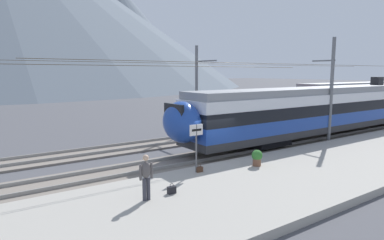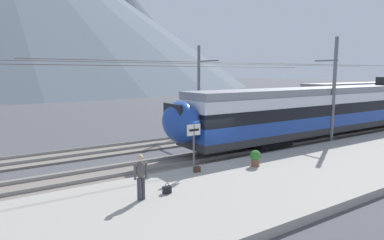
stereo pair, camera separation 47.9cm
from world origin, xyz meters
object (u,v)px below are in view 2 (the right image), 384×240
object	(u,v)px
catenary_mast_mid	(333,89)
handbag_near_sign	(197,169)
platform_sign	(194,137)
catenary_mast_far_side	(200,87)
train_near_platform	(346,107)
potted_plant_platform_edge	(255,157)
passenger_walking	(141,175)
handbag_beside_passenger	(167,190)

from	to	relation	value
catenary_mast_mid	handbag_near_sign	size ratio (longest dim) A/B	103.36
platform_sign	catenary_mast_far_side	bearing A→B (deg)	54.01
catenary_mast_far_side	platform_sign	world-z (taller)	catenary_mast_far_side
train_near_platform	potted_plant_platform_edge	bearing A→B (deg)	-164.89
passenger_walking	catenary_mast_mid	bearing A→B (deg)	11.12
catenary_mast_far_side	passenger_walking	size ratio (longest dim) A/B	22.60
platform_sign	handbag_near_sign	bearing A→B (deg)	-18.86
handbag_near_sign	potted_plant_platform_edge	size ratio (longest dim) A/B	0.46
train_near_platform	potted_plant_platform_edge	distance (m)	13.62
catenary_mast_mid	catenary_mast_far_side	world-z (taller)	catenary_mast_mid
platform_sign	passenger_walking	bearing A→B (deg)	-152.92
catenary_mast_far_side	handbag_beside_passenger	size ratio (longest dim) A/B	93.96
platform_sign	handbag_beside_passenger	size ratio (longest dim) A/B	5.51
catenary_mast_mid	passenger_walking	bearing A→B (deg)	-168.88
train_near_platform	potted_plant_platform_edge	xyz separation A→B (m)	(-13.07, -3.53, -1.43)
handbag_beside_passenger	catenary_mast_far_side	bearing A→B (deg)	50.53
train_near_platform	catenary_mast_far_side	world-z (taller)	catenary_mast_far_side
train_near_platform	potted_plant_platform_edge	size ratio (longest dim) A/B	39.95
catenary_mast_mid	handbag_near_sign	xyz separation A→B (m)	(-12.14, -1.37, -3.35)
handbag_beside_passenger	passenger_walking	bearing A→B (deg)	-176.98
potted_plant_platform_edge	platform_sign	bearing A→B (deg)	164.79
catenary_mast_mid	handbag_beside_passenger	world-z (taller)	catenary_mast_mid
passenger_walking	handbag_near_sign	bearing A→B (deg)	25.52
platform_sign	catenary_mast_mid	bearing A→B (deg)	6.14
platform_sign	potted_plant_platform_edge	xyz separation A→B (m)	(3.10, -0.84, -1.19)
platform_sign	handbag_near_sign	world-z (taller)	platform_sign
catenary_mast_far_side	handbag_near_sign	world-z (taller)	catenary_mast_far_side
train_near_platform	platform_sign	size ratio (longest dim) A/B	14.27
passenger_walking	handbag_beside_passenger	xyz separation A→B (m)	(1.10, 0.06, -0.80)
train_near_platform	catenary_mast_mid	size ratio (longest dim) A/B	0.84
catenary_mast_mid	handbag_beside_passenger	xyz separation A→B (m)	(-14.65, -3.04, -3.33)
passenger_walking	handbag_near_sign	xyz separation A→B (m)	(3.61, 1.72, -0.82)
platform_sign	handbag_near_sign	size ratio (longest dim) A/B	6.06
catenary_mast_mid	platform_sign	size ratio (longest dim) A/B	17.05
handbag_near_sign	potted_plant_platform_edge	distance (m)	3.07
train_near_platform	passenger_walking	world-z (taller)	train_near_platform
handbag_near_sign	handbag_beside_passenger	bearing A→B (deg)	-146.44
train_near_platform	platform_sign	world-z (taller)	train_near_platform
passenger_walking	potted_plant_platform_edge	bearing A→B (deg)	8.07
catenary_mast_far_side	catenary_mast_mid	bearing A→B (deg)	-58.86
potted_plant_platform_edge	catenary_mast_mid	bearing A→B (deg)	13.26
catenary_mast_mid	handbag_near_sign	world-z (taller)	catenary_mast_mid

